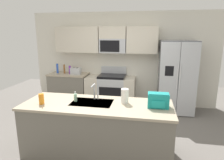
{
  "coord_description": "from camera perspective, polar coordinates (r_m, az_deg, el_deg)",
  "views": [
    {
      "loc": [
        0.72,
        -3.46,
        2.03
      ],
      "look_at": [
        -0.02,
        0.6,
        1.05
      ],
      "focal_mm": 31.8,
      "sensor_mm": 36.0,
      "label": 1
    }
  ],
  "objects": [
    {
      "name": "ground_plane",
      "position": [
        4.07,
        -1.27,
        -16.54
      ],
      "size": [
        9.0,
        9.0,
        0.0
      ],
      "primitive_type": "plane",
      "color": "#66605B",
      "rests_on": "ground"
    },
    {
      "name": "kitchen_wall_unit",
      "position": [
        5.63,
        1.54,
        7.68
      ],
      "size": [
        5.2,
        0.43,
        2.6
      ],
      "color": "silver",
      "rests_on": "ground"
    },
    {
      "name": "back_counter",
      "position": [
        5.93,
        -12.21,
        -2.4
      ],
      "size": [
        1.1,
        0.63,
        0.9
      ],
      "color": "slate",
      "rests_on": "ground"
    },
    {
      "name": "range_oven",
      "position": [
        5.58,
        -0.36,
        -3.15
      ],
      "size": [
        1.36,
        0.61,
        1.1
      ],
      "color": "#B7BABF",
      "rests_on": "ground"
    },
    {
      "name": "refrigerator",
      "position": [
        5.35,
        18.02,
        0.79
      ],
      "size": [
        0.9,
        0.76,
        1.85
      ],
      "color": "#4C4F54",
      "rests_on": "ground"
    },
    {
      "name": "island_counter",
      "position": [
        3.46,
        -4.23,
        -13.79
      ],
      "size": [
        2.45,
        0.9,
        0.9
      ],
      "color": "slate",
      "rests_on": "ground"
    },
    {
      "name": "toaster",
      "position": [
        5.67,
        -10.39,
        2.58
      ],
      "size": [
        0.28,
        0.16,
        0.18
      ],
      "color": "#B7BABF",
      "rests_on": "back_counter"
    },
    {
      "name": "pepper_mill",
      "position": [
        5.85,
        -13.54,
        3.11
      ],
      "size": [
        0.05,
        0.05,
        0.25
      ],
      "primitive_type": "cylinder",
      "color": "brown",
      "rests_on": "back_counter"
    },
    {
      "name": "bottle_blue",
      "position": [
        5.93,
        -15.42,
        3.23
      ],
      "size": [
        0.06,
        0.06,
        0.27
      ],
      "primitive_type": "cylinder",
      "color": "blue",
      "rests_on": "back_counter"
    },
    {
      "name": "bottle_purple",
      "position": [
        5.76,
        -12.03,
        2.91
      ],
      "size": [
        0.06,
        0.06,
        0.23
      ],
      "primitive_type": "cylinder",
      "color": "purple",
      "rests_on": "back_counter"
    },
    {
      "name": "sink_faucet",
      "position": [
        3.42,
        -5.11,
        -2.99
      ],
      "size": [
        0.09,
        0.21,
        0.28
      ],
      "color": "#B7BABF",
      "rests_on": "island_counter"
    },
    {
      "name": "drink_cup_orange",
      "position": [
        3.43,
        -19.63,
        -5.12
      ],
      "size": [
        0.08,
        0.08,
        0.29
      ],
      "color": "orange",
      "rests_on": "island_counter"
    },
    {
      "name": "soap_dispenser",
      "position": [
        3.42,
        -10.49,
        -4.94
      ],
      "size": [
        0.06,
        0.06,
        0.17
      ],
      "color": "#A5D8B2",
      "rests_on": "island_counter"
    },
    {
      "name": "paper_towel_roll",
      "position": [
        3.28,
        3.7,
        -4.61
      ],
      "size": [
        0.12,
        0.12,
        0.24
      ],
      "primitive_type": "cylinder",
      "color": "white",
      "rests_on": "island_counter"
    },
    {
      "name": "backpack",
      "position": [
        3.17,
        13.15,
        -5.62
      ],
      "size": [
        0.32,
        0.22,
        0.23
      ],
      "color": "teal",
      "rests_on": "island_counter"
    }
  ]
}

